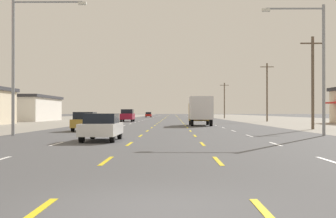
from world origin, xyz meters
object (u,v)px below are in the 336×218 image
Objects in this scene: sedan_inner_left_nearest at (102,127)px; streetlight_right_row_0 at (317,59)px; hatchback_far_left_near at (85,121)px; suv_far_left_midfar at (128,115)px; box_truck_inner_right_mid at (200,109)px; streetlight_left_row_0 at (22,54)px; hatchback_far_left_far at (149,115)px.

streetlight_right_row_0 reaches higher than sedan_inner_left_nearest.
suv_far_left_midfar is (-0.18, 35.47, 0.24)m from hatchback_far_left_near.
box_truck_inner_right_mid is 1.47× the size of suv_far_left_midfar.
streetlight_right_row_0 is (19.27, -0.00, -0.34)m from streetlight_left_row_0.
streetlight_left_row_0 is at bearing 138.68° from sedan_inner_left_nearest.
streetlight_right_row_0 is (13.16, 5.37, 4.26)m from sedan_inner_left_nearest.
streetlight_left_row_0 reaches higher than sedan_inner_left_nearest.
hatchback_far_left_near is 18.38m from streetlight_right_row_0.
box_truck_inner_right_mid is at bearing 106.04° from streetlight_right_row_0.
streetlight_right_row_0 is at bearing -0.00° from streetlight_left_row_0.
streetlight_right_row_0 is (16.45, -7.02, 4.23)m from hatchback_far_left_near.
sedan_inner_left_nearest is 47.99m from suv_far_left_midfar.
box_truck_inner_right_mid is at bearing -82.75° from hatchback_far_left_far.
sedan_inner_left_nearest is at bearing -75.14° from hatchback_far_left_near.
streetlight_left_row_0 reaches higher than streetlight_right_row_0.
streetlight_right_row_0 is (6.26, -21.77, 3.18)m from box_truck_inner_right_mid.
hatchback_far_left_near is 0.80× the size of suv_far_left_midfar.
streetlight_left_row_0 reaches higher than suv_far_left_midfar.
streetlight_right_row_0 reaches higher than box_truck_inner_right_mid.
sedan_inner_left_nearest is 107.99m from hatchback_far_left_far.
sedan_inner_left_nearest is 1.15× the size of hatchback_far_left_far.
hatchback_far_left_far is at bearing 90.06° from hatchback_far_left_near.
streetlight_right_row_0 is at bearing -80.84° from hatchback_far_left_far.
sedan_inner_left_nearest is 0.92× the size of suv_far_left_midfar.
suv_far_left_midfar is 1.26× the size of hatchback_far_left_far.
sedan_inner_left_nearest is 0.63× the size of box_truck_inner_right_mid.
box_truck_inner_right_mid is 1.85× the size of hatchback_far_left_far.
hatchback_far_left_near is at bearing 156.88° from streetlight_right_row_0.
streetlight_left_row_0 is (-2.72, -102.57, 4.57)m from hatchback_far_left_far.
hatchback_far_left_near and hatchback_far_left_far have the same top height.
streetlight_left_row_0 is 1.06× the size of streetlight_right_row_0.
sedan_inner_left_nearest is 9.34m from streetlight_left_row_0.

